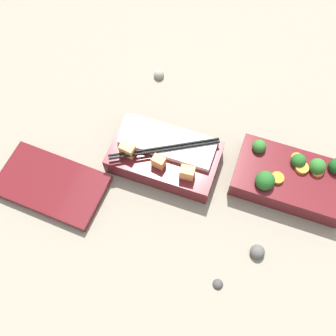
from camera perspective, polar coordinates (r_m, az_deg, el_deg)
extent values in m
plane|color=gray|center=(0.83, 7.97, -0.36)|extent=(3.00, 3.00, 0.00)
cube|color=maroon|center=(0.83, 17.18, -1.60)|extent=(0.22, 0.13, 0.04)
sphere|color=#2D7028|center=(0.82, 20.86, 0.19)|extent=(0.03, 0.03, 0.03)
sphere|color=#236023|center=(0.78, 13.91, -1.80)|extent=(0.04, 0.04, 0.04)
sphere|color=#236023|center=(0.82, 18.40, 0.99)|extent=(0.03, 0.03, 0.03)
sphere|color=#2D7028|center=(0.81, 13.10, 3.04)|extent=(0.03, 0.03, 0.03)
cylinder|color=orange|center=(0.79, 15.57, -1.40)|extent=(0.03, 0.03, 0.01)
cylinder|color=orange|center=(0.82, 18.17, 1.38)|extent=(0.03, 0.03, 0.01)
cylinder|color=orange|center=(0.82, 18.86, 0.01)|extent=(0.03, 0.03, 0.01)
cylinder|color=orange|center=(0.82, 20.89, -0.52)|extent=(0.03, 0.03, 0.01)
cube|color=maroon|center=(0.81, -0.49, 1.57)|extent=(0.22, 0.13, 0.04)
cube|color=white|center=(0.80, 0.13, 4.09)|extent=(0.19, 0.07, 0.01)
cube|color=#F4A356|center=(0.76, 2.80, -0.68)|extent=(0.03, 0.02, 0.03)
cube|color=#F4A356|center=(0.77, -1.37, 0.92)|extent=(0.03, 0.02, 0.02)
cube|color=#F4A356|center=(0.78, -5.88, 2.67)|extent=(0.03, 0.02, 0.03)
cylinder|color=black|center=(0.78, -0.56, 3.05)|extent=(0.20, 0.11, 0.01)
cylinder|color=black|center=(0.78, -0.47, 2.61)|extent=(0.20, 0.11, 0.01)
cube|color=maroon|center=(0.83, -16.55, -2.35)|extent=(0.22, 0.13, 0.02)
sphere|color=#595651|center=(0.77, 12.84, -11.80)|extent=(0.03, 0.03, 0.03)
sphere|color=#474442|center=(0.75, 7.27, -16.34)|extent=(0.02, 0.02, 0.02)
sphere|color=gray|center=(0.95, -1.33, 13.34)|extent=(0.02, 0.02, 0.02)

